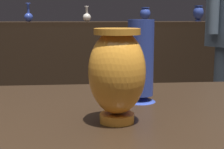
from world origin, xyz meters
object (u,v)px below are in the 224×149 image
Objects in this scene: vase_tall_behind at (141,63)px; shelf_vase_right at (145,14)px; shelf_vase_left at (29,16)px; shelf_vase_center at (87,17)px; vase_centerpiece at (117,72)px; shelf_vase_far_right at (198,13)px.

shelf_vase_right reaches higher than vase_tall_behind.
shelf_vase_left is 0.52m from shelf_vase_center.
vase_centerpiece is 1.46× the size of shelf_vase_far_right.
shelf_vase_right is at bearing -4.65° from shelf_vase_left.
shelf_vase_right is at bearing -9.81° from shelf_vase_center.
shelf_vase_left reaches higher than vase_centerpiece.
shelf_vase_far_right is 0.53m from shelf_vase_right.
vase_centerpiece is 1.69× the size of shelf_vase_right.
shelf_vase_far_right is (0.94, 2.21, 0.16)m from vase_tall_behind.
shelf_vase_right reaches higher than vase_centerpiece.
shelf_vase_far_right is 1.06× the size of shelf_vase_center.
vase_centerpiece is 0.92× the size of vase_tall_behind.
shelf_vase_center reaches higher than vase_tall_behind.
shelf_vase_left reaches higher than vase_tall_behind.
shelf_vase_left reaches higher than shelf_vase_far_right.
shelf_vase_right is (0.42, 2.13, 0.15)m from vase_tall_behind.
shelf_vase_left is 1.12× the size of shelf_vase_far_right.
vase_tall_behind is 2.22m from shelf_vase_center.
vase_tall_behind is at bearing 64.90° from vase_centerpiece.
shelf_vase_left is at bearing 179.97° from shelf_vase_far_right.
vase_centerpiece is 2.61m from shelf_vase_far_right.
vase_centerpiece is 0.20m from vase_tall_behind.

